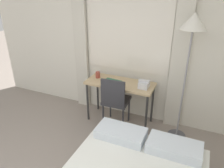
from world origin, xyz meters
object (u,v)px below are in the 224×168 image
object	(u,v)px
desk	(120,86)
book	(112,82)
standing_lamp	(192,36)
mug	(98,75)
telephone	(144,84)
desk_chair	(115,99)

from	to	relation	value
desk	book	size ratio (longest dim) A/B	3.86
desk	standing_lamp	bearing A→B (deg)	-2.78
standing_lamp	mug	world-z (taller)	standing_lamp
desk	mug	xyz separation A→B (m)	(-0.42, 0.03, 0.13)
telephone	book	size ratio (longest dim) A/B	0.65
book	mug	world-z (taller)	mug
desk_chair	mug	bearing A→B (deg)	148.87
desk_chair	standing_lamp	size ratio (longest dim) A/B	0.48
desk	telephone	xyz separation A→B (m)	(0.41, -0.03, 0.13)
standing_lamp	desk_chair	bearing A→B (deg)	-171.92
standing_lamp	telephone	size ratio (longest dim) A/B	10.10
desk	standing_lamp	distance (m)	1.36
telephone	book	bearing A→B (deg)	-177.99
desk_chair	book	xyz separation A→B (m)	(-0.11, 0.14, 0.23)
desk_chair	desk	bearing A→B (deg)	84.89
desk_chair	standing_lamp	bearing A→B (deg)	4.60
standing_lamp	mug	distance (m)	1.62
desk	book	world-z (taller)	book
desk_chair	telephone	bearing A→B (deg)	17.86
standing_lamp	book	world-z (taller)	standing_lamp
desk	standing_lamp	world-z (taller)	standing_lamp
desk	telephone	bearing A→B (deg)	-4.06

